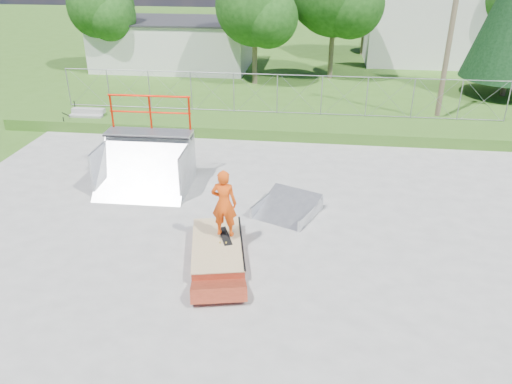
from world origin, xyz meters
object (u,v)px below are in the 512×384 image
flat_bank_ramp (287,207)px  skater (224,206)px  quarter_pipe (142,149)px  grind_box (218,249)px

flat_bank_ramp → skater: size_ratio=0.95×
flat_bank_ramp → skater: 2.91m
quarter_pipe → skater: bearing=-46.3°
quarter_pipe → flat_bank_ramp: bearing=-14.5°
grind_box → skater: (0.16, 0.27, 1.17)m
grind_box → quarter_pipe: quarter_pipe is taller
skater → grind_box: bearing=63.7°
grind_box → skater: skater is taller
flat_bank_ramp → grind_box: bearing=-100.8°
grind_box → flat_bank_ramp: flat_bank_ramp is taller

